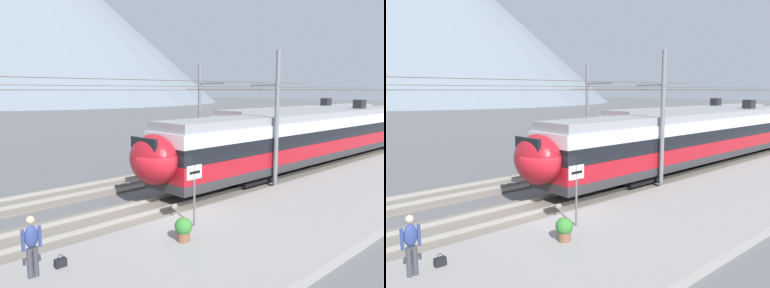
% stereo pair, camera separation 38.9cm
% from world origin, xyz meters
% --- Properties ---
extents(ground_plane, '(400.00, 400.00, 0.00)m').
position_xyz_m(ground_plane, '(0.00, 0.00, 0.00)').
color(ground_plane, '#565659').
extents(platform_slab, '(120.00, 6.32, 0.36)m').
position_xyz_m(platform_slab, '(0.00, -3.98, 0.18)').
color(platform_slab, gray).
rests_on(platform_slab, ground).
extents(track_near, '(120.00, 3.00, 0.28)m').
position_xyz_m(track_near, '(0.00, 1.21, 0.07)').
color(track_near, '#6B6359').
rests_on(track_near, ground).
extents(track_far, '(120.00, 3.00, 0.28)m').
position_xyz_m(track_far, '(0.00, 6.01, 0.07)').
color(track_far, '#6B6359').
rests_on(track_far, ground).
extents(train_near_platform, '(32.91, 2.88, 4.27)m').
position_xyz_m(train_near_platform, '(15.97, 1.21, 2.23)').
color(train_near_platform, '#2D2D30').
rests_on(train_near_platform, track_near).
extents(train_far_track, '(23.77, 2.93, 4.27)m').
position_xyz_m(train_far_track, '(21.05, 6.01, 2.22)').
color(train_far_track, '#2D2D30').
rests_on(train_far_track, track_far).
extents(catenary_mast_mid, '(49.32, 1.92, 7.39)m').
position_xyz_m(catenary_mast_mid, '(7.30, -0.28, 3.87)').
color(catenary_mast_mid, slate).
rests_on(catenary_mast_mid, ground).
extents(catenary_mast_far_side, '(49.32, 2.62, 7.16)m').
position_xyz_m(catenary_mast_far_side, '(10.17, 8.12, 3.82)').
color(catenary_mast_far_side, slate).
rests_on(catenary_mast_far_side, ground).
extents(platform_sign, '(0.70, 0.08, 2.26)m').
position_xyz_m(platform_sign, '(-0.55, -2.28, 2.02)').
color(platform_sign, '#59595B').
rests_on(platform_sign, platform_slab).
extents(passenger_walking, '(0.53, 0.22, 1.69)m').
position_xyz_m(passenger_walking, '(-6.38, -2.16, 1.31)').
color(passenger_walking, '#383842').
rests_on(passenger_walking, platform_slab).
extents(handbag_beside_passenger, '(0.32, 0.18, 0.37)m').
position_xyz_m(handbag_beside_passenger, '(-5.59, -2.09, 0.49)').
color(handbag_beside_passenger, black).
rests_on(handbag_beside_passenger, platform_slab).
extents(potted_plant_platform_edge, '(0.60, 0.60, 0.81)m').
position_xyz_m(potted_plant_platform_edge, '(-1.81, -3.08, 0.82)').
color(potted_plant_platform_edge, brown).
rests_on(potted_plant_platform_edge, platform_slab).
extents(mountain_central_peak, '(170.73, 170.73, 76.13)m').
position_xyz_m(mountain_central_peak, '(59.15, 169.04, 38.06)').
color(mountain_central_peak, slate).
rests_on(mountain_central_peak, ground).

